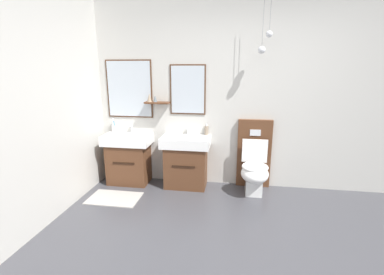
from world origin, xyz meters
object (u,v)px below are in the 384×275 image
object	(u,v)px
vanity_sink_right	(186,160)
soap_dispenser	(206,130)
toilet	(254,166)
toothbrush_cup	(114,128)
vanity_sink_left	(129,157)

from	to	relation	value
vanity_sink_right	soap_dispenser	size ratio (longest dim) A/B	4.41
toilet	toothbrush_cup	bearing A→B (deg)	175.68
toilet	vanity_sink_left	bearing A→B (deg)	179.44
toilet	soap_dispenser	world-z (taller)	toilet
toilet	vanity_sink_right	bearing A→B (deg)	178.94
vanity_sink_left	toothbrush_cup	bearing A→B (deg)	152.11
toilet	toothbrush_cup	size ratio (longest dim) A/B	4.78
toothbrush_cup	vanity_sink_right	bearing A→B (deg)	-7.08
vanity_sink_right	soap_dispenser	world-z (taller)	soap_dispenser
toilet	soap_dispenser	bearing A→B (deg)	166.21
vanity_sink_right	toothbrush_cup	distance (m)	1.23
vanity_sink_right	vanity_sink_left	bearing A→B (deg)	180.00
vanity_sink_right	soap_dispenser	xyz separation A→B (m)	(0.28, 0.15, 0.43)
vanity_sink_left	toilet	world-z (taller)	toilet
toothbrush_cup	soap_dispenser	bearing A→B (deg)	0.41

